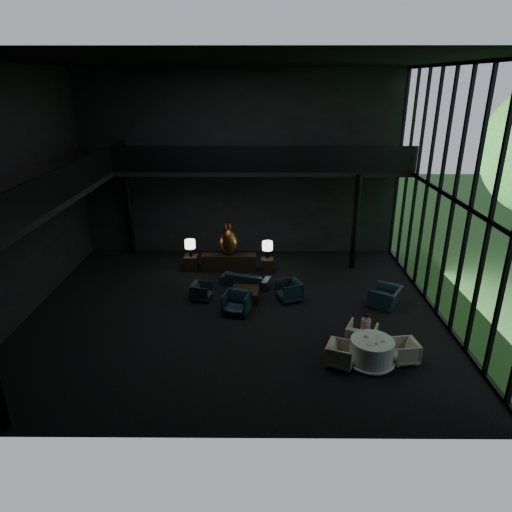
{
  "coord_description": "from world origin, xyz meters",
  "views": [
    {
      "loc": [
        0.82,
        -14.03,
        7.47
      ],
      "look_at": [
        0.72,
        0.5,
        1.86
      ],
      "focal_mm": 32.0,
      "sensor_mm": 36.0,
      "label": 1
    }
  ],
  "objects_px": {
    "table_lamp_right": "(267,246)",
    "sofa": "(246,278)",
    "lounge_armchair_east": "(289,289)",
    "side_table_left": "(191,263)",
    "console": "(229,263)",
    "bronze_urn": "(229,241)",
    "dining_table": "(371,353)",
    "dining_chair_north": "(362,334)",
    "table_lamp_left": "(190,245)",
    "lounge_armchair_south": "(237,301)",
    "child": "(366,322)",
    "coffee_table": "(245,295)",
    "side_table_right": "(267,265)",
    "dining_chair_west": "(341,354)",
    "lounge_armchair_west": "(202,292)",
    "window_armchair": "(385,294)",
    "dining_chair_east": "(404,351)"
  },
  "relations": [
    {
      "from": "table_lamp_left",
      "to": "child",
      "type": "relative_size",
      "value": 1.19
    },
    {
      "from": "side_table_left",
      "to": "table_lamp_right",
      "type": "xyz_separation_m",
      "value": [
        3.2,
        -0.11,
        0.78
      ]
    },
    {
      "from": "coffee_table",
      "to": "table_lamp_left",
      "type": "bearing_deg",
      "value": 129.89
    },
    {
      "from": "console",
      "to": "dining_chair_north",
      "type": "height_order",
      "value": "dining_chair_north"
    },
    {
      "from": "lounge_armchair_west",
      "to": "dining_table",
      "type": "relative_size",
      "value": 0.47
    },
    {
      "from": "coffee_table",
      "to": "dining_chair_west",
      "type": "bearing_deg",
      "value": -55.43
    },
    {
      "from": "dining_chair_west",
      "to": "side_table_right",
      "type": "bearing_deg",
      "value": 37.86
    },
    {
      "from": "dining_table",
      "to": "dining_chair_north",
      "type": "bearing_deg",
      "value": 97.46
    },
    {
      "from": "side_table_right",
      "to": "dining_chair_west",
      "type": "bearing_deg",
      "value": -73.92
    },
    {
      "from": "bronze_urn",
      "to": "table_lamp_left",
      "type": "bearing_deg",
      "value": 179.83
    },
    {
      "from": "side_table_left",
      "to": "dining_table",
      "type": "bearing_deg",
      "value": -48.56
    },
    {
      "from": "console",
      "to": "lounge_armchair_east",
      "type": "height_order",
      "value": "lounge_armchair_east"
    },
    {
      "from": "child",
      "to": "lounge_armchair_south",
      "type": "bearing_deg",
      "value": -25.94
    },
    {
      "from": "side_table_right",
      "to": "lounge_armchair_south",
      "type": "height_order",
      "value": "lounge_armchair_south"
    },
    {
      "from": "table_lamp_right",
      "to": "lounge_armchair_south",
      "type": "distance_m",
      "value": 3.98
    },
    {
      "from": "dining_table",
      "to": "dining_chair_east",
      "type": "xyz_separation_m",
      "value": [
        0.95,
        0.11,
        0.0
      ]
    },
    {
      "from": "console",
      "to": "coffee_table",
      "type": "bearing_deg",
      "value": -74.55
    },
    {
      "from": "table_lamp_right",
      "to": "coffee_table",
      "type": "relative_size",
      "value": 0.76
    },
    {
      "from": "console",
      "to": "sofa",
      "type": "xyz_separation_m",
      "value": [
        0.74,
        -1.5,
        -0.02
      ]
    },
    {
      "from": "sofa",
      "to": "child",
      "type": "bearing_deg",
      "value": 149.49
    },
    {
      "from": "side_table_right",
      "to": "dining_chair_west",
      "type": "distance_m",
      "value": 7.0
    },
    {
      "from": "console",
      "to": "sofa",
      "type": "relative_size",
      "value": 1.3
    },
    {
      "from": "bronze_urn",
      "to": "side_table_right",
      "type": "relative_size",
      "value": 2.45
    },
    {
      "from": "dining_chair_north",
      "to": "dining_chair_west",
      "type": "height_order",
      "value": "dining_chair_north"
    },
    {
      "from": "side_table_right",
      "to": "coffee_table",
      "type": "height_order",
      "value": "side_table_right"
    },
    {
      "from": "console",
      "to": "window_armchair",
      "type": "height_order",
      "value": "window_armchair"
    },
    {
      "from": "lounge_armchair_east",
      "to": "child",
      "type": "bearing_deg",
      "value": 14.86
    },
    {
      "from": "lounge_armchair_east",
      "to": "child",
      "type": "xyz_separation_m",
      "value": [
        2.1,
        -2.96,
        0.32
      ]
    },
    {
      "from": "side_table_right",
      "to": "dining_table",
      "type": "height_order",
      "value": "dining_table"
    },
    {
      "from": "dining_chair_west",
      "to": "dining_chair_east",
      "type": "bearing_deg",
      "value": -61.89
    },
    {
      "from": "console",
      "to": "bronze_urn",
      "type": "height_order",
      "value": "bronze_urn"
    },
    {
      "from": "side_table_left",
      "to": "lounge_armchair_east",
      "type": "bearing_deg",
      "value": -35.86
    },
    {
      "from": "lounge_armchair_west",
      "to": "dining_table",
      "type": "xyz_separation_m",
      "value": [
        5.24,
        -3.98,
        0.01
      ]
    },
    {
      "from": "sofa",
      "to": "table_lamp_right",
      "type": "bearing_deg",
      "value": -101.77
    },
    {
      "from": "child",
      "to": "dining_chair_north",
      "type": "bearing_deg",
      "value": 50.66
    },
    {
      "from": "bronze_urn",
      "to": "table_lamp_right",
      "type": "relative_size",
      "value": 1.91
    },
    {
      "from": "dining_chair_north",
      "to": "bronze_urn",
      "type": "bearing_deg",
      "value": -29.3
    },
    {
      "from": "side_table_right",
      "to": "side_table_left",
      "type": "bearing_deg",
      "value": 176.81
    },
    {
      "from": "table_lamp_left",
      "to": "lounge_armchair_south",
      "type": "distance_m",
      "value": 4.42
    },
    {
      "from": "dining_chair_east",
      "to": "console",
      "type": "bearing_deg",
      "value": -148.55
    },
    {
      "from": "lounge_armchair_east",
      "to": "side_table_left",
      "type": "bearing_deg",
      "value": -146.38
    },
    {
      "from": "table_lamp_right",
      "to": "sofa",
      "type": "height_order",
      "value": "table_lamp_right"
    },
    {
      "from": "table_lamp_right",
      "to": "side_table_right",
      "type": "bearing_deg",
      "value": -90.0
    },
    {
      "from": "table_lamp_right",
      "to": "child",
      "type": "relative_size",
      "value": 1.2
    },
    {
      "from": "lounge_armchair_south",
      "to": "dining_table",
      "type": "height_order",
      "value": "lounge_armchair_south"
    },
    {
      "from": "sofa",
      "to": "window_armchair",
      "type": "relative_size",
      "value": 1.6
    },
    {
      "from": "table_lamp_left",
      "to": "lounge_armchair_east",
      "type": "distance_m",
      "value": 4.88
    },
    {
      "from": "lounge_armchair_south",
      "to": "child",
      "type": "height_order",
      "value": "child"
    },
    {
      "from": "console",
      "to": "child",
      "type": "bearing_deg",
      "value": -52.05
    },
    {
      "from": "lounge_armchair_east",
      "to": "dining_table",
      "type": "bearing_deg",
      "value": 7.07
    }
  ]
}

